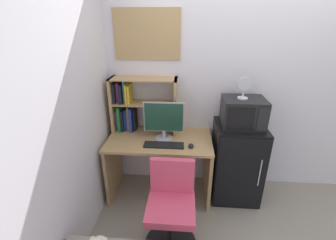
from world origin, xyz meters
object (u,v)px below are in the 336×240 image
object	(u,v)px
mini_fridge	(236,162)
wall_corkboard	(147,34)
hutch_bookshelf	(134,104)
microwave	(243,113)
monitor	(164,120)
keyboard	(164,145)
desk_chair	(171,211)
desk_fan	(244,87)
computer_mouse	(191,146)

from	to	relation	value
mini_fridge	wall_corkboard	world-z (taller)	wall_corkboard
hutch_bookshelf	microwave	xyz separation A→B (m)	(1.24, -0.16, -0.00)
monitor	keyboard	distance (m)	0.28
hutch_bookshelf	desk_chair	xyz separation A→B (m)	(0.51, -0.92, -0.71)
hutch_bookshelf	wall_corkboard	world-z (taller)	wall_corkboard
wall_corkboard	desk_fan	bearing A→B (deg)	-14.65
monitor	desk_chair	size ratio (longest dim) A/B	0.52
keyboard	desk_fan	size ratio (longest dim) A/B	1.85
monitor	microwave	distance (m)	0.86
hutch_bookshelf	desk_chair	world-z (taller)	hutch_bookshelf
microwave	desk_fan	world-z (taller)	desk_fan
computer_mouse	microwave	world-z (taller)	microwave
desk_chair	monitor	bearing A→B (deg)	100.61
desk_fan	keyboard	bearing A→B (deg)	-165.59
microwave	keyboard	bearing A→B (deg)	-165.65
microwave	hutch_bookshelf	bearing A→B (deg)	172.47
hutch_bookshelf	computer_mouse	size ratio (longest dim) A/B	9.47
desk_fan	wall_corkboard	bearing A→B (deg)	165.35
mini_fridge	desk_chair	distance (m)	1.05
desk_chair	wall_corkboard	bearing A→B (deg)	108.38
hutch_bookshelf	keyboard	distance (m)	0.63
microwave	desk_chair	world-z (taller)	microwave
microwave	monitor	bearing A→B (deg)	-176.19
computer_mouse	desk_chair	distance (m)	0.69
hutch_bookshelf	mini_fridge	size ratio (longest dim) A/B	0.82
computer_mouse	wall_corkboard	world-z (taller)	wall_corkboard
mini_fridge	microwave	bearing A→B (deg)	89.89
mini_fridge	desk_chair	size ratio (longest dim) A/B	1.09
hutch_bookshelf	desk_fan	bearing A→B (deg)	-7.92
monitor	microwave	bearing A→B (deg)	3.81
wall_corkboard	microwave	bearing A→B (deg)	-14.07
monitor	desk_chair	xyz separation A→B (m)	(0.13, -0.70, -0.62)
hutch_bookshelf	wall_corkboard	xyz separation A→B (m)	(0.17, 0.10, 0.78)
wall_corkboard	computer_mouse	bearing A→B (deg)	-43.82
hutch_bookshelf	desk_fan	size ratio (longest dim) A/B	3.31
computer_mouse	microwave	size ratio (longest dim) A/B	0.18
microwave	desk_fan	xyz separation A→B (m)	(-0.02, -0.01, 0.29)
keyboard	computer_mouse	size ratio (longest dim) A/B	5.30
monitor	microwave	world-z (taller)	microwave
desk_fan	wall_corkboard	size ratio (longest dim) A/B	0.32
keyboard	desk_chair	bearing A→B (deg)	-77.80
monitor	microwave	xyz separation A→B (m)	(0.86, 0.06, 0.09)
keyboard	microwave	xyz separation A→B (m)	(0.84, 0.22, 0.32)
computer_mouse	desk_fan	distance (m)	0.82
desk_fan	wall_corkboard	xyz separation A→B (m)	(-1.04, 0.27, 0.49)
keyboard	desk_chair	world-z (taller)	desk_chair
microwave	desk_fan	distance (m)	0.29
desk_fan	desk_chair	world-z (taller)	desk_fan
monitor	computer_mouse	xyz separation A→B (m)	(0.31, -0.17, -0.22)
hutch_bookshelf	desk_fan	distance (m)	1.26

